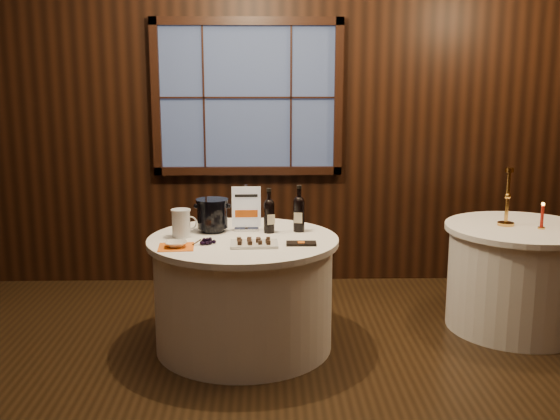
{
  "coord_description": "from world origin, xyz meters",
  "views": [
    {
      "loc": [
        0.15,
        -3.26,
        1.83
      ],
      "look_at": [
        0.25,
        0.9,
        0.98
      ],
      "focal_mm": 42.0,
      "sensor_mm": 36.0,
      "label": 1
    }
  ],
  "objects_px": {
    "brass_candlestick": "(507,205)",
    "glass_pitcher": "(181,223)",
    "ice_bucket": "(212,214)",
    "chocolate_box": "(301,243)",
    "sign_stand": "(246,215)",
    "chocolate_plate": "(254,243)",
    "port_bottle_right": "(299,212)",
    "port_bottle_left": "(269,214)",
    "side_table": "(518,277)",
    "red_candle": "(542,218)",
    "main_table": "(244,292)",
    "grape_bunch": "(208,242)",
    "cracker_bowl": "(176,244)"
  },
  "relations": [
    {
      "from": "side_table",
      "to": "red_candle",
      "type": "xyz_separation_m",
      "value": [
        0.11,
        -0.09,
        0.46
      ]
    },
    {
      "from": "port_bottle_right",
      "to": "chocolate_box",
      "type": "height_order",
      "value": "port_bottle_right"
    },
    {
      "from": "brass_candlestick",
      "to": "main_table",
      "type": "bearing_deg",
      "value": -170.19
    },
    {
      "from": "ice_bucket",
      "to": "red_candle",
      "type": "distance_m",
      "value": 2.32
    },
    {
      "from": "ice_bucket",
      "to": "glass_pitcher",
      "type": "relative_size",
      "value": 1.21
    },
    {
      "from": "brass_candlestick",
      "to": "red_candle",
      "type": "xyz_separation_m",
      "value": [
        0.21,
        -0.12,
        -0.08
      ]
    },
    {
      "from": "side_table",
      "to": "cracker_bowl",
      "type": "height_order",
      "value": "cracker_bowl"
    },
    {
      "from": "sign_stand",
      "to": "brass_candlestick",
      "type": "xyz_separation_m",
      "value": [
        1.88,
        0.12,
        0.04
      ]
    },
    {
      "from": "cracker_bowl",
      "to": "port_bottle_left",
      "type": "bearing_deg",
      "value": 32.9
    },
    {
      "from": "brass_candlestick",
      "to": "glass_pitcher",
      "type": "bearing_deg",
      "value": -172.63
    },
    {
      "from": "sign_stand",
      "to": "red_candle",
      "type": "relative_size",
      "value": 1.7
    },
    {
      "from": "main_table",
      "to": "ice_bucket",
      "type": "bearing_deg",
      "value": 139.8
    },
    {
      "from": "side_table",
      "to": "chocolate_box",
      "type": "bearing_deg",
      "value": -163.06
    },
    {
      "from": "side_table",
      "to": "cracker_bowl",
      "type": "xyz_separation_m",
      "value": [
        -2.42,
        -0.54,
        0.4
      ]
    },
    {
      "from": "brass_candlestick",
      "to": "sign_stand",
      "type": "bearing_deg",
      "value": -176.35
    },
    {
      "from": "ice_bucket",
      "to": "brass_candlestick",
      "type": "relative_size",
      "value": 0.54
    },
    {
      "from": "side_table",
      "to": "port_bottle_right",
      "type": "bearing_deg",
      "value": -175.47
    },
    {
      "from": "port_bottle_left",
      "to": "chocolate_plate",
      "type": "bearing_deg",
      "value": -127.81
    },
    {
      "from": "sign_stand",
      "to": "port_bottle_right",
      "type": "relative_size",
      "value": 0.99
    },
    {
      "from": "main_table",
      "to": "port_bottle_right",
      "type": "xyz_separation_m",
      "value": [
        0.38,
        0.17,
        0.52
      ]
    },
    {
      "from": "chocolate_box",
      "to": "grape_bunch",
      "type": "bearing_deg",
      "value": 179.91
    },
    {
      "from": "brass_candlestick",
      "to": "grape_bunch",
      "type": "bearing_deg",
      "value": -166.4
    },
    {
      "from": "sign_stand",
      "to": "glass_pitcher",
      "type": "xyz_separation_m",
      "value": [
        -0.43,
        -0.18,
        -0.01
      ]
    },
    {
      "from": "ice_bucket",
      "to": "chocolate_box",
      "type": "height_order",
      "value": "ice_bucket"
    },
    {
      "from": "chocolate_box",
      "to": "chocolate_plate",
      "type": "bearing_deg",
      "value": -176.94
    },
    {
      "from": "grape_bunch",
      "to": "glass_pitcher",
      "type": "xyz_separation_m",
      "value": [
        -0.19,
        0.21,
        0.08
      ]
    },
    {
      "from": "glass_pitcher",
      "to": "ice_bucket",
      "type": "bearing_deg",
      "value": 40.36
    },
    {
      "from": "red_candle",
      "to": "main_table",
      "type": "bearing_deg",
      "value": -174.27
    },
    {
      "from": "main_table",
      "to": "side_table",
      "type": "height_order",
      "value": "same"
    },
    {
      "from": "grape_bunch",
      "to": "red_candle",
      "type": "xyz_separation_m",
      "value": [
        2.33,
        0.4,
        0.06
      ]
    },
    {
      "from": "cracker_bowl",
      "to": "red_candle",
      "type": "xyz_separation_m",
      "value": [
        2.52,
        0.45,
        0.06
      ]
    },
    {
      "from": "ice_bucket",
      "to": "port_bottle_right",
      "type": "bearing_deg",
      "value": -1.1
    },
    {
      "from": "port_bottle_left",
      "to": "red_candle",
      "type": "relative_size",
      "value": 1.63
    },
    {
      "from": "main_table",
      "to": "chocolate_plate",
      "type": "height_order",
      "value": "chocolate_plate"
    },
    {
      "from": "sign_stand",
      "to": "chocolate_box",
      "type": "bearing_deg",
      "value": -49.27
    },
    {
      "from": "sign_stand",
      "to": "red_candle",
      "type": "bearing_deg",
      "value": -1.27
    },
    {
      "from": "main_table",
      "to": "red_candle",
      "type": "bearing_deg",
      "value": 5.73
    },
    {
      "from": "ice_bucket",
      "to": "grape_bunch",
      "type": "bearing_deg",
      "value": -90.55
    },
    {
      "from": "chocolate_box",
      "to": "brass_candlestick",
      "type": "bearing_deg",
      "value": 19.8
    },
    {
      "from": "main_table",
      "to": "port_bottle_left",
      "type": "bearing_deg",
      "value": 38.75
    },
    {
      "from": "chocolate_plate",
      "to": "brass_candlestick",
      "type": "relative_size",
      "value": 0.73
    },
    {
      "from": "side_table",
      "to": "chocolate_plate",
      "type": "distance_m",
      "value": 2.03
    },
    {
      "from": "main_table",
      "to": "port_bottle_left",
      "type": "height_order",
      "value": "port_bottle_left"
    },
    {
      "from": "port_bottle_right",
      "to": "chocolate_plate",
      "type": "distance_m",
      "value": 0.5
    },
    {
      "from": "glass_pitcher",
      "to": "brass_candlestick",
      "type": "bearing_deg",
      "value": 9.51
    },
    {
      "from": "port_bottle_left",
      "to": "chocolate_box",
      "type": "distance_m",
      "value": 0.41
    },
    {
      "from": "port_bottle_right",
      "to": "red_candle",
      "type": "xyz_separation_m",
      "value": [
        1.72,
        0.04,
        -0.07
      ]
    },
    {
      "from": "side_table",
      "to": "ice_bucket",
      "type": "distance_m",
      "value": 2.28
    },
    {
      "from": "chocolate_plate",
      "to": "glass_pitcher",
      "type": "distance_m",
      "value": 0.55
    },
    {
      "from": "side_table",
      "to": "port_bottle_right",
      "type": "xyz_separation_m",
      "value": [
        -1.62,
        -0.13,
        0.52
      ]
    }
  ]
}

